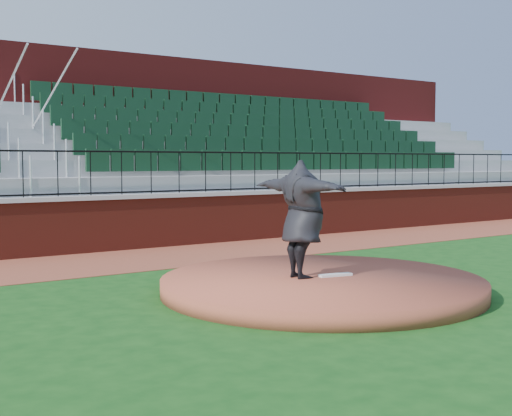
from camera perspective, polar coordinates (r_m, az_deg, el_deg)
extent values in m
plane|color=#134313|center=(10.33, 4.79, -7.69)|extent=(90.00, 90.00, 0.00)
cube|color=brown|center=(14.84, -8.63, -4.12)|extent=(34.00, 3.20, 0.01)
cube|color=maroon|center=(16.21, -11.15, -1.35)|extent=(34.00, 0.35, 1.20)
cube|color=#B7B7B7|center=(16.16, -11.18, 0.94)|extent=(34.00, 0.45, 0.10)
cube|color=maroon|center=(21.33, -17.20, 5.59)|extent=(34.00, 0.50, 5.50)
cylinder|color=brown|center=(10.87, 5.52, -6.44)|extent=(5.08, 5.08, 0.25)
cube|color=silver|center=(10.96, 6.67, -5.60)|extent=(0.58, 0.25, 0.04)
imported|color=black|center=(10.64, 3.88, -0.94)|extent=(0.74, 2.31, 1.85)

